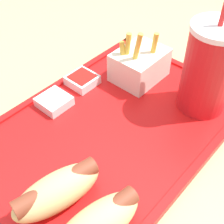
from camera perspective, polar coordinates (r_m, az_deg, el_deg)
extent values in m
cube|color=red|center=(0.50, 0.00, -2.85)|extent=(0.43, 0.30, 0.01)
cube|color=red|center=(0.58, -10.70, 4.56)|extent=(0.43, 0.01, 0.00)
cube|color=red|center=(0.45, 13.94, -10.97)|extent=(0.43, 0.01, 0.00)
cube|color=red|center=(0.63, 12.88, 8.20)|extent=(0.01, 0.30, 0.00)
cylinder|color=red|center=(0.51, 17.15, 7.16)|extent=(0.08, 0.08, 0.14)
cylinder|color=white|center=(0.47, 19.06, 14.30)|extent=(0.08, 0.08, 0.01)
cylinder|color=red|center=(0.46, 19.69, 16.57)|extent=(0.01, 0.01, 0.03)
cylinder|color=brown|center=(0.37, -2.93, -19.31)|extent=(0.11, 0.04, 0.02)
ellipsoid|color=#DBB270|center=(0.40, -9.96, -14.10)|extent=(0.13, 0.07, 0.05)
cylinder|color=brown|center=(0.39, -10.16, -13.28)|extent=(0.11, 0.05, 0.02)
cube|color=silver|center=(0.58, 5.04, 8.55)|extent=(0.09, 0.08, 0.06)
cylinder|color=gold|center=(0.55, 2.79, 11.23)|extent=(0.01, 0.02, 0.07)
cylinder|color=gold|center=(0.54, 4.44, 10.67)|extent=(0.01, 0.02, 0.08)
cylinder|color=gold|center=(0.56, 2.00, 10.06)|extent=(0.01, 0.02, 0.06)
cylinder|color=gold|center=(0.56, 7.54, 10.99)|extent=(0.02, 0.02, 0.07)
cube|color=silver|center=(0.54, -10.54, 1.88)|extent=(0.05, 0.05, 0.02)
cube|color=white|center=(0.53, -10.65, 2.50)|extent=(0.04, 0.04, 0.00)
cube|color=silver|center=(0.58, -5.46, 5.82)|extent=(0.05, 0.05, 0.02)
cube|color=#B21914|center=(0.57, -5.51, 6.44)|extent=(0.04, 0.04, 0.00)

